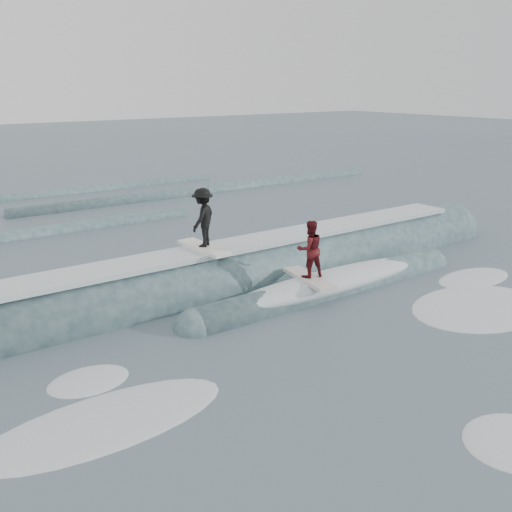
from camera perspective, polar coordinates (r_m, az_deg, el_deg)
ground at (r=13.80m, az=9.37°, el=-8.15°), size 160.00×160.00×0.00m
breaking_wave at (r=17.13m, az=-0.78°, el=-2.69°), size 22.71×3.96×2.37m
surfer_black at (r=16.07m, az=-5.33°, el=3.59°), size 1.23×2.03×1.76m
surfer_red at (r=15.72m, az=5.38°, el=0.33°), size 0.89×2.06×1.69m
whitewater at (r=13.81m, az=15.87°, el=-8.58°), size 15.26×7.92×0.10m
far_swells at (r=28.52m, az=-16.14°, el=4.58°), size 37.19×8.65×0.80m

